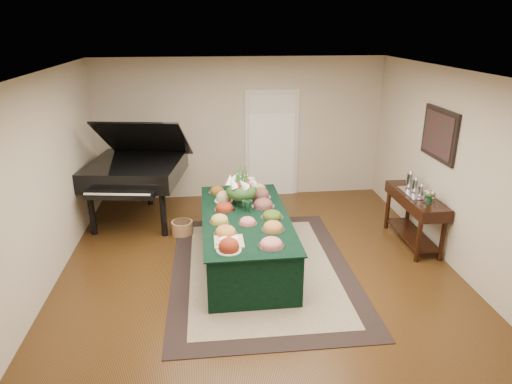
{
  "coord_description": "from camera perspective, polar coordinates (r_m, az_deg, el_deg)",
  "views": [
    {
      "loc": [
        -0.65,
        -5.65,
        3.27
      ],
      "look_at": [
        0.0,
        0.3,
        1.05
      ],
      "focal_mm": 32.0,
      "sensor_mm": 36.0,
      "label": 1
    }
  ],
  "objects": [
    {
      "name": "grand_piano",
      "position": [
        8.04,
        -14.75,
        2.74
      ],
      "size": [
        1.83,
        1.99,
        1.83
      ],
      "color": "black",
      "rests_on": "ground"
    },
    {
      "name": "tea_service",
      "position": [
        7.35,
        19.48,
        0.61
      ],
      "size": [
        0.34,
        0.74,
        0.3
      ],
      "color": "silver",
      "rests_on": "mahogany_sideboard"
    },
    {
      "name": "pink_bouquet",
      "position": [
        6.99,
        20.9,
        -0.29
      ],
      "size": [
        0.17,
        0.17,
        0.22
      ],
      "color": "#13301D",
      "rests_on": "mahogany_sideboard"
    },
    {
      "name": "wicker_basket",
      "position": [
        7.62,
        -9.19,
        -4.44
      ],
      "size": [
        0.35,
        0.35,
        0.22
      ],
      "primitive_type": "cylinder",
      "color": "#9A6A3E",
      "rests_on": "ground"
    },
    {
      "name": "kitchen_doorway",
      "position": [
        8.99,
        1.96,
        5.88
      ],
      "size": [
        1.05,
        0.07,
        2.1
      ],
      "color": "silver",
      "rests_on": "ground"
    },
    {
      "name": "floral_centerpiece",
      "position": [
        6.72,
        -1.83,
        0.69
      ],
      "size": [
        0.48,
        0.48,
        0.48
      ],
      "color": "#13301D",
      "rests_on": "buffet_table"
    },
    {
      "name": "ground",
      "position": [
        6.56,
        0.29,
        -9.55
      ],
      "size": [
        6.0,
        6.0,
        0.0
      ],
      "primitive_type": "plane",
      "color": "black",
      "rests_on": "ground"
    },
    {
      "name": "green_goblets",
      "position": [
        6.51,
        -1.1,
        -1.8
      ],
      "size": [
        0.16,
        0.12,
        0.18
      ],
      "color": "#13301D",
      "rests_on": "buffet_table"
    },
    {
      "name": "cutting_board",
      "position": [
        5.68,
        -3.42,
        -5.95
      ],
      "size": [
        0.36,
        0.36,
        0.1
      ],
      "color": "tan",
      "rests_on": "buffet_table"
    },
    {
      "name": "area_rug",
      "position": [
        6.55,
        0.72,
        -9.55
      ],
      "size": [
        2.51,
        3.51,
        0.01
      ],
      "color": "black",
      "rests_on": "ground"
    },
    {
      "name": "mahogany_sideboard",
      "position": [
        7.43,
        19.3,
        -1.62
      ],
      "size": [
        0.45,
        1.39,
        0.82
      ],
      "color": "black",
      "rests_on": "ground"
    },
    {
      "name": "food_platters",
      "position": [
        6.46,
        -1.28,
        -2.39
      ],
      "size": [
        1.04,
        2.31,
        0.13
      ],
      "color": "silver",
      "rests_on": "buffet_table"
    },
    {
      "name": "wall_painting",
      "position": [
        7.21,
        21.92,
        6.72
      ],
      "size": [
        0.05,
        0.95,
        0.75
      ],
      "color": "black",
      "rests_on": "ground"
    },
    {
      "name": "buffet_table",
      "position": [
        6.58,
        -1.31,
        -5.87
      ],
      "size": [
        1.24,
        2.58,
        0.73
      ],
      "color": "black",
      "rests_on": "ground"
    }
  ]
}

